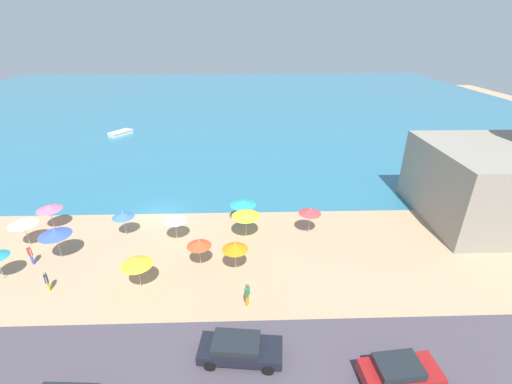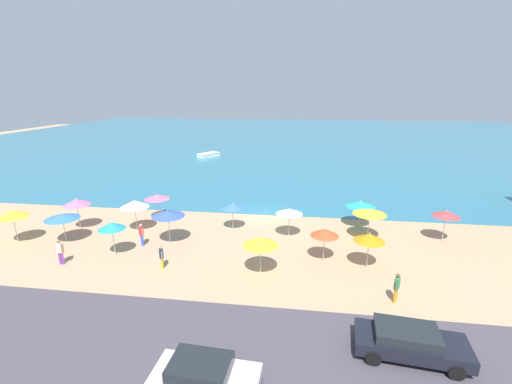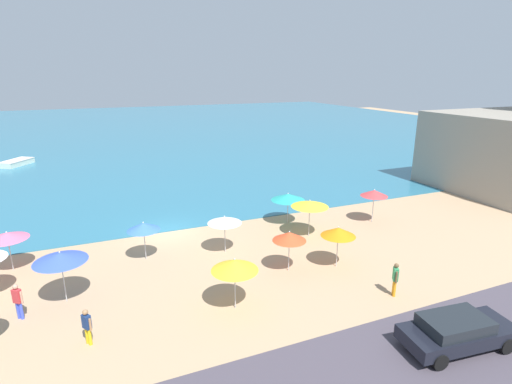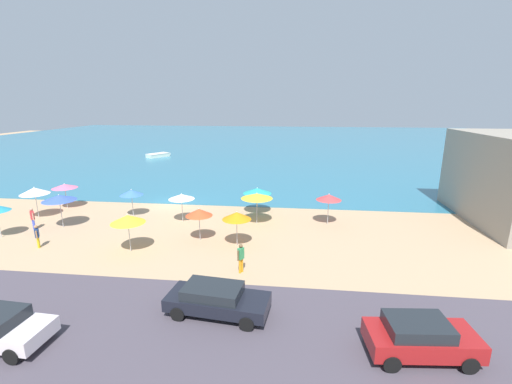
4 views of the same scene
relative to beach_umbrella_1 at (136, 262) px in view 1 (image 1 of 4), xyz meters
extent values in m
plane|color=tan|center=(-1.11, 10.56, -2.20)|extent=(160.00, 160.00, 0.00)
cube|color=teal|center=(-1.11, 65.56, -2.18)|extent=(150.00, 110.00, 0.05)
cylinder|color=#B2B2B7|center=(-10.32, 1.19, -1.19)|extent=(0.05, 0.05, 2.02)
cylinder|color=#B2B2B7|center=(0.00, 0.00, -1.21)|extent=(0.05, 0.05, 1.99)
cone|color=yellow|center=(0.00, 0.00, 0.00)|extent=(2.18, 2.18, 0.52)
sphere|color=silver|center=(0.00, 0.00, 0.29)|extent=(0.08, 0.08, 0.08)
cylinder|color=#B2B2B7|center=(7.53, 6.25, -1.15)|extent=(0.05, 0.05, 2.11)
cone|color=yellow|center=(7.53, 6.25, 0.06)|extent=(2.50, 2.50, 0.40)
sphere|color=silver|center=(7.53, 6.25, 0.29)|extent=(0.08, 0.08, 0.08)
cylinder|color=#B2B2B7|center=(7.28, 8.87, -1.29)|extent=(0.05, 0.05, 1.82)
cone|color=teal|center=(7.28, 8.87, -0.20)|extent=(2.45, 2.45, 0.46)
sphere|color=silver|center=(7.28, 8.87, 0.05)|extent=(0.08, 0.08, 0.08)
cylinder|color=#B2B2B7|center=(-7.29, 3.65, -1.11)|extent=(0.05, 0.05, 2.18)
cone|color=blue|center=(-7.29, 3.65, 0.14)|extent=(2.44, 2.44, 0.42)
sphere|color=silver|center=(-7.29, 3.65, 0.38)|extent=(0.08, 0.08, 0.08)
cylinder|color=#B2B2B7|center=(1.51, 5.98, -1.23)|extent=(0.05, 0.05, 1.94)
cone|color=white|center=(1.51, 5.98, -0.12)|extent=(2.07, 2.07, 0.39)
sphere|color=silver|center=(1.51, 5.98, 0.11)|extent=(0.08, 0.08, 0.08)
cylinder|color=#B2B2B7|center=(13.14, 6.68, -1.18)|extent=(0.05, 0.05, 2.04)
cone|color=#D63F42|center=(13.14, 6.68, 0.01)|extent=(1.96, 1.96, 0.45)
sphere|color=silver|center=(13.14, 6.68, 0.27)|extent=(0.08, 0.08, 0.08)
cylinder|color=#B2B2B7|center=(-3.11, 6.84, -1.26)|extent=(0.05, 0.05, 1.88)
cone|color=#3C70C7|center=(-3.11, 6.84, -0.15)|extent=(1.90, 1.90, 0.45)
sphere|color=silver|center=(-3.11, 6.84, 0.10)|extent=(0.08, 0.08, 0.08)
cylinder|color=#B2B2B7|center=(-10.14, 8.28, -1.24)|extent=(0.05, 0.05, 1.93)
cone|color=#E6658B|center=(-10.14, 8.28, -0.13)|extent=(2.17, 2.17, 0.37)
sphere|color=silver|center=(-10.14, 8.28, 0.08)|extent=(0.08, 0.08, 0.08)
cylinder|color=#B2B2B7|center=(3.98, 2.31, -1.27)|extent=(0.05, 0.05, 1.86)
cone|color=#EF4C26|center=(3.98, 2.31, -0.15)|extent=(1.86, 1.86, 0.48)
sphere|color=silver|center=(3.98, 2.31, 0.12)|extent=(0.08, 0.08, 0.08)
cylinder|color=#B2B2B7|center=(6.71, 1.70, -1.25)|extent=(0.05, 0.05, 1.91)
cone|color=orange|center=(6.71, 1.70, -0.09)|extent=(1.95, 1.95, 0.50)
sphere|color=silver|center=(6.71, 1.70, 0.19)|extent=(0.08, 0.08, 0.08)
cylinder|color=#B2B2B7|center=(-10.82, 5.52, -1.16)|extent=(0.05, 0.05, 2.09)
cone|color=white|center=(-10.82, 5.52, 0.11)|extent=(2.26, 2.26, 0.55)
sphere|color=silver|center=(-10.82, 5.52, 0.41)|extent=(0.08, 0.08, 0.08)
cylinder|color=orange|center=(7.52, -2.08, -1.79)|extent=(0.14, 0.14, 0.83)
cylinder|color=orange|center=(7.61, -1.93, -1.79)|extent=(0.14, 0.14, 0.83)
cube|color=#369659|center=(7.57, -2.01, -1.04)|extent=(0.37, 0.42, 0.66)
sphere|color=brown|center=(7.57, -2.01, -0.58)|extent=(0.22, 0.22, 0.22)
cylinder|color=brown|center=(7.44, -2.21, -1.09)|extent=(0.09, 0.09, 0.59)
cylinder|color=brown|center=(7.69, -1.80, -1.09)|extent=(0.09, 0.09, 0.59)
cylinder|color=gold|center=(-6.40, -0.07, -1.83)|extent=(0.14, 0.14, 0.74)
cylinder|color=gold|center=(-6.30, -0.22, -1.83)|extent=(0.14, 0.14, 0.74)
cube|color=navy|center=(-6.35, -0.14, -1.16)|extent=(0.38, 0.42, 0.59)
sphere|color=#A5774F|center=(-6.35, -0.14, -0.74)|extent=(0.22, 0.22, 0.22)
cylinder|color=#A5774F|center=(-6.48, 0.06, -1.21)|extent=(0.09, 0.09, 0.53)
cylinder|color=#A5774F|center=(-6.22, -0.35, -1.21)|extent=(0.09, 0.09, 0.53)
cylinder|color=blue|center=(-9.06, 2.86, -1.80)|extent=(0.14, 0.14, 0.82)
cylinder|color=blue|center=(-9.20, 2.97, -1.80)|extent=(0.14, 0.14, 0.82)
cube|color=#CB343C|center=(-9.13, 2.92, -1.06)|extent=(0.42, 0.40, 0.65)
sphere|color=tan|center=(-9.13, 2.92, -0.61)|extent=(0.22, 0.22, 0.22)
cylinder|color=tan|center=(-8.95, 2.76, -1.11)|extent=(0.09, 0.09, 0.58)
cylinder|color=tan|center=(-9.32, 3.07, -1.11)|extent=(0.09, 0.09, 0.58)
cube|color=maroon|center=(15.33, -7.81, -1.47)|extent=(4.15, 2.15, 0.70)
cube|color=#1E2328|center=(15.13, -7.83, -0.89)|extent=(2.38, 1.77, 0.47)
cylinder|color=black|center=(16.61, -6.84, -1.82)|extent=(0.66, 0.28, 0.64)
cylinder|color=black|center=(13.90, -7.09, -1.82)|extent=(0.66, 0.28, 0.64)
cube|color=black|center=(7.16, -6.08, -1.54)|extent=(4.76, 2.33, 0.56)
cube|color=#1E2328|center=(6.94, -6.06, -1.03)|extent=(2.73, 1.89, 0.47)
cylinder|color=black|center=(8.81, -5.38, -1.82)|extent=(0.66, 0.29, 0.64)
cylinder|color=black|center=(8.62, -7.12, -1.82)|extent=(0.66, 0.29, 0.64)
cylinder|color=black|center=(5.71, -5.05, -1.82)|extent=(0.66, 0.29, 0.64)
cylinder|color=black|center=(5.52, -6.78, -1.82)|extent=(0.66, 0.29, 0.64)
cube|color=silver|center=(-13.67, 38.16, -1.87)|extent=(3.62, 4.15, 0.56)
cube|color=silver|center=(-12.49, 39.89, -1.82)|extent=(1.08, 0.93, 0.34)
cube|color=silver|center=(-13.67, 38.16, -1.55)|extent=(3.69, 4.20, 0.08)
cube|color=gray|center=(31.88, 8.99, 1.31)|extent=(14.83, 11.66, 7.02)
camera|label=1|loc=(7.60, -19.23, 14.53)|focal=24.00mm
camera|label=2|loc=(2.25, -18.91, 8.76)|focal=24.00mm
camera|label=3|loc=(-5.44, -15.42, 8.33)|focal=28.00mm
camera|label=4|loc=(10.44, -19.44, 7.14)|focal=24.00mm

